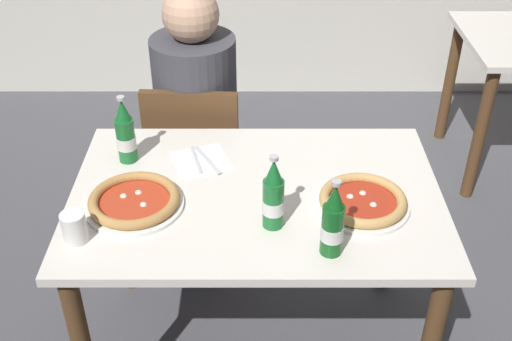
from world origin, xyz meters
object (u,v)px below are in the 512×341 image
Objects in this scene: beer_bottle_right at (126,134)px; napkin_with_cutlery at (202,161)px; diner_seated at (198,131)px; beer_bottle_left at (273,197)px; paper_cup at (74,227)px; pizza_margherita_near at (134,201)px; dining_table_main at (256,219)px; beer_bottle_center at (333,223)px; pizza_marinara_far at (363,202)px; chair_behind_table at (197,157)px.

beer_bottle_right is 1.06× the size of napkin_with_cutlery.
diner_seated is 4.89× the size of beer_bottle_right.
beer_bottle_left is 2.60× the size of paper_cup.
beer_bottle_right is (-0.20, -0.47, 0.27)m from diner_seated.
beer_bottle_left is at bearing -55.25° from napkin_with_cutlery.
pizza_margherita_near is 0.45m from beer_bottle_left.
napkin_with_cutlery is at bearing 50.88° from paper_cup.
dining_table_main is at bearing 24.24° from paper_cup.
beer_bottle_right is at bearing 144.32° from beer_bottle_left.
beer_bottle_right is at bearing 144.13° from beer_bottle_center.
paper_cup is (-0.28, -0.90, 0.21)m from diner_seated.
beer_bottle_left reaches higher than dining_table_main.
paper_cup is at bearing -155.76° from dining_table_main.
pizza_margherita_near is 0.71m from pizza_marinara_far.
diner_seated is 12.73× the size of paper_cup.
beer_bottle_right reaches higher than pizza_margherita_near.
beer_bottle_left is at bearing -11.67° from pizza_margherita_near.
napkin_with_cutlery is (-0.24, 0.34, -0.10)m from beer_bottle_left.
paper_cup is at bearing 75.87° from chair_behind_table.
pizza_marinara_far is (0.71, -0.00, 0.00)m from pizza_margherita_near.
pizza_margherita_near is at bearing 160.60° from beer_bottle_center.
napkin_with_cutlery is at bearing 102.27° from chair_behind_table.
pizza_margherita_near is at bearing 47.72° from paper_cup.
pizza_marinara_far is at bearing -26.20° from napkin_with_cutlery.
beer_bottle_center reaches higher than dining_table_main.
diner_seated is at bearing 116.01° from beer_bottle_center.
chair_behind_table is at bearing 117.49° from beer_bottle_center.
beer_bottle_left is 0.43m from napkin_with_cutlery.
beer_bottle_left is 1.00× the size of beer_bottle_center.
dining_table_main is 0.42m from beer_bottle_center.
paper_cup is at bearing -129.12° from napkin_with_cutlery.
diner_seated is at bearing 97.15° from napkin_with_cutlery.
dining_table_main is at bearing 116.22° from chair_behind_table.
diner_seated reaches higher than beer_bottle_left.
beer_bottle_right reaches higher than paper_cup.
napkin_with_cutlery is at bearing -82.85° from diner_seated.
dining_table_main is 3.89× the size of pizza_margherita_near.
beer_bottle_left reaches higher than napkin_with_cutlery.
beer_bottle_left is at bearing -70.09° from diner_seated.
pizza_margherita_near is at bearing -100.14° from diner_seated.
beer_bottle_center is (0.59, -0.21, 0.08)m from pizza_margherita_near.
paper_cup is at bearing -107.16° from diner_seated.
diner_seated reaches higher than dining_table_main.
napkin_with_cutlery is at bearing 153.80° from pizza_marinara_far.
napkin_with_cutlery is (0.26, -0.01, -0.10)m from beer_bottle_right.
chair_behind_table is 2.76× the size of pizza_margherita_near.
chair_behind_table is at bearing -95.18° from diner_seated.
pizza_margherita_near is (-0.13, -0.69, 0.29)m from chair_behind_table.
beer_bottle_right reaches higher than pizza_marinara_far.
beer_bottle_center is at bearing -35.87° from beer_bottle_right.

